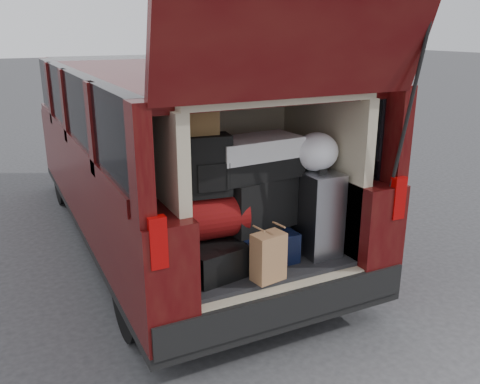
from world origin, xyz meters
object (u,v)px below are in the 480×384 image
object	(u,v)px
red_duffel	(209,216)
black_soft_case	(257,202)
black_hardshell	(207,254)
kraft_bag	(268,257)
silver_roller	(315,211)
backpack	(209,165)
navy_hardshell	(258,242)
twotone_duffel	(255,157)

from	to	relation	value
red_duffel	black_soft_case	world-z (taller)	black_soft_case
black_hardshell	kraft_bag	bearing A→B (deg)	-57.15
silver_roller	backpack	xyz separation A→B (m)	(-0.81, 0.06, 0.43)
navy_hardshell	silver_roller	distance (m)	0.47
red_duffel	black_soft_case	distance (m)	0.39
navy_hardshell	silver_roller	bearing A→B (deg)	-13.43
red_duffel	backpack	bearing A→B (deg)	-101.02
navy_hardshell	black_soft_case	size ratio (longest dim) A/B	0.97
black_hardshell	silver_roller	world-z (taller)	silver_roller
black_hardshell	silver_roller	distance (m)	0.86
navy_hardshell	twotone_duffel	size ratio (longest dim) A/B	0.80
silver_roller	black_soft_case	distance (m)	0.44
backpack	black_hardshell	bearing A→B (deg)	178.99
navy_hardshell	backpack	xyz separation A→B (m)	(-0.39, -0.03, 0.63)
silver_roller	red_duffel	world-z (taller)	silver_roller
kraft_bag	backpack	xyz separation A→B (m)	(-0.28, 0.32, 0.57)
navy_hardshell	twotone_duffel	world-z (taller)	twotone_duffel
silver_roller	backpack	distance (m)	0.92
silver_roller	twotone_duffel	size ratio (longest dim) A/B	0.98
kraft_bag	twotone_duffel	world-z (taller)	twotone_duffel
silver_roller	backpack	bearing A→B (deg)	176.37
red_duffel	twotone_duffel	distance (m)	0.52
red_duffel	twotone_duffel	bearing A→B (deg)	10.07
kraft_bag	black_soft_case	world-z (taller)	black_soft_case
navy_hardshell	red_duffel	bearing A→B (deg)	178.74
navy_hardshell	kraft_bag	world-z (taller)	kraft_bag
red_duffel	silver_roller	bearing A→B (deg)	-2.08
silver_roller	black_soft_case	size ratio (longest dim) A/B	1.19
kraft_bag	black_soft_case	size ratio (longest dim) A/B	0.63
navy_hardshell	red_duffel	size ratio (longest dim) A/B	1.02
black_soft_case	backpack	size ratio (longest dim) A/B	1.28
black_hardshell	twotone_duffel	size ratio (longest dim) A/B	0.86
backpack	twotone_duffel	xyz separation A→B (m)	(0.38, 0.07, -0.00)
black_hardshell	twotone_duffel	bearing A→B (deg)	-0.42
backpack	black_soft_case	bearing A→B (deg)	18.01
red_duffel	navy_hardshell	bearing A→B (deg)	4.38
navy_hardshell	silver_roller	xyz separation A→B (m)	(0.42, -0.09, 0.20)
kraft_bag	twotone_duffel	distance (m)	0.70
black_hardshell	black_soft_case	size ratio (longest dim) A/B	1.04
navy_hardshell	backpack	size ratio (longest dim) A/B	1.25
black_soft_case	twotone_duffel	bearing A→B (deg)	153.66
navy_hardshell	black_soft_case	bearing A→B (deg)	81.38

